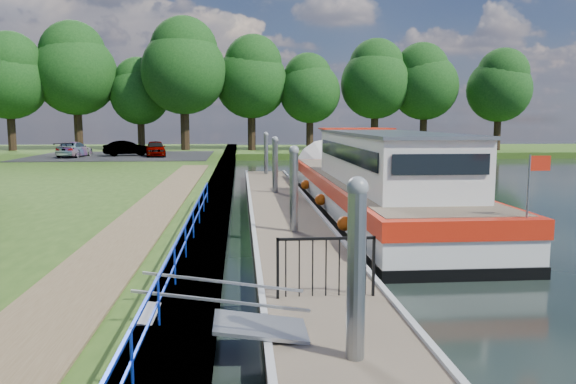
{
  "coord_description": "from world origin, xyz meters",
  "views": [
    {
      "loc": [
        -1.56,
        -7.86,
        3.7
      ],
      "look_at": [
        -0.06,
        9.86,
        1.4
      ],
      "focal_mm": 35.0,
      "sensor_mm": 36.0,
      "label": 1
    }
  ],
  "objects": [
    {
      "name": "ground",
      "position": [
        0.0,
        0.0,
        0.0
      ],
      "size": [
        160.0,
        160.0,
        0.0
      ],
      "primitive_type": "plane",
      "color": "black",
      "rests_on": "ground"
    },
    {
      "name": "bank_edge",
      "position": [
        -2.55,
        15.0,
        0.39
      ],
      "size": [
        1.1,
        90.0,
        0.78
      ],
      "primitive_type": "cube",
      "color": "#473D2D",
      "rests_on": "ground"
    },
    {
      "name": "far_bank",
      "position": [
        12.0,
        52.0,
        0.3
      ],
      "size": [
        60.0,
        18.0,
        0.6
      ],
      "primitive_type": "cube",
      "color": "#294714",
      "rests_on": "ground"
    },
    {
      "name": "footpath",
      "position": [
        -4.4,
        8.0,
        0.8
      ],
      "size": [
        1.6,
        40.0,
        0.05
      ],
      "primitive_type": "cube",
      "color": "brown",
      "rests_on": "riverbank"
    },
    {
      "name": "carpark",
      "position": [
        -11.0,
        38.0,
        0.81
      ],
      "size": [
        14.0,
        12.0,
        0.06
      ],
      "primitive_type": "cube",
      "color": "black",
      "rests_on": "riverbank"
    },
    {
      "name": "blue_fence",
      "position": [
        -2.75,
        3.0,
        1.31
      ],
      "size": [
        0.04,
        18.04,
        0.72
      ],
      "color": "#0C2DBF",
      "rests_on": "riverbank"
    },
    {
      "name": "pontoon",
      "position": [
        0.0,
        13.0,
        0.18
      ],
      "size": [
        2.5,
        30.0,
        0.56
      ],
      "color": "brown",
      "rests_on": "ground"
    },
    {
      "name": "mooring_piles",
      "position": [
        0.0,
        13.0,
        1.28
      ],
      "size": [
        0.3,
        27.3,
        3.55
      ],
      "color": "gray",
      "rests_on": "ground"
    },
    {
      "name": "gangway",
      "position": [
        -1.85,
        0.5,
        0.63
      ],
      "size": [
        2.58,
        1.0,
        0.92
      ],
      "color": "#A5A8AD",
      "rests_on": "ground"
    },
    {
      "name": "gate_panel",
      "position": [
        -0.0,
        2.2,
        1.15
      ],
      "size": [
        1.85,
        0.05,
        1.15
      ],
      "color": "black",
      "rests_on": "ground"
    },
    {
      "name": "barge",
      "position": [
        3.6,
        14.66,
        1.09
      ],
      "size": [
        4.36,
        21.15,
        4.78
      ],
      "color": "black",
      "rests_on": "ground"
    },
    {
      "name": "horizon_trees",
      "position": [
        -1.61,
        48.68,
        7.95
      ],
      "size": [
        54.38,
        10.03,
        12.87
      ],
      "color": "#332316",
      "rests_on": "ground"
    },
    {
      "name": "car_a",
      "position": [
        -8.19,
        36.76,
        1.46
      ],
      "size": [
        2.07,
        3.85,
        1.24
      ],
      "primitive_type": "imported",
      "rotation": [
        0.0,
        0.0,
        0.17
      ],
      "color": "#999999",
      "rests_on": "carpark"
    },
    {
      "name": "car_b",
      "position": [
        -10.55,
        37.71,
        1.43
      ],
      "size": [
        3.82,
        2.49,
        1.19
      ],
      "primitive_type": "imported",
      "rotation": [
        0.0,
        0.0,
        1.94
      ],
      "color": "#999999",
      "rests_on": "carpark"
    },
    {
      "name": "car_c",
      "position": [
        -14.36,
        36.65,
        1.42
      ],
      "size": [
        2.1,
        4.21,
        1.18
      ],
      "primitive_type": "imported",
      "rotation": [
        0.0,
        0.0,
        3.03
      ],
      "color": "#999999",
      "rests_on": "carpark"
    }
  ]
}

